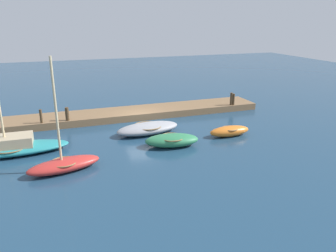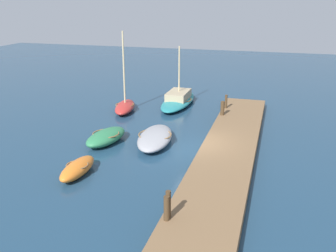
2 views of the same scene
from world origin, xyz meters
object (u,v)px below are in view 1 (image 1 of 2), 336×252
object	(u,v)px
motorboat_grey	(148,128)
rowboat_green	(172,140)
rowboat_red	(64,164)
sailboat_teal	(10,147)
mooring_post_east	(41,116)
mooring_post_west	(233,99)
mooring_post_mid_west	(231,99)
mooring_post_mid_east	(67,114)
dinghy_orange	(230,131)

from	to	relation	value
motorboat_grey	rowboat_green	size ratio (longest dim) A/B	1.31
motorboat_grey	rowboat_red	size ratio (longest dim) A/B	0.78
rowboat_green	sailboat_teal	bearing A→B (deg)	-1.71
sailboat_teal	mooring_post_east	xyz separation A→B (m)	(-1.71, -4.00, 0.59)
motorboat_grey	mooring_post_west	xyz separation A→B (m)	(-8.44, -3.17, 0.64)
motorboat_grey	mooring_post_mid_west	size ratio (longest dim) A/B	4.34
rowboat_red	mooring_post_mid_east	distance (m)	7.44
rowboat_green	mooring_post_west	size ratio (longest dim) A/B	3.67
rowboat_green	mooring_post_mid_west	world-z (taller)	mooring_post_mid_west
motorboat_grey	mooring_post_west	distance (m)	9.04
rowboat_green	mooring_post_mid_west	xyz separation A→B (m)	(-7.51, -5.96, 0.67)
sailboat_teal	rowboat_green	bearing A→B (deg)	168.57
motorboat_grey	mooring_post_mid_east	xyz separation A→B (m)	(5.10, -3.17, 0.63)
dinghy_orange	rowboat_green	size ratio (longest dim) A/B	0.81
rowboat_green	mooring_post_mid_west	distance (m)	9.61
dinghy_orange	mooring_post_mid_west	xyz separation A→B (m)	(-3.21, -5.49, 0.71)
mooring_post_west	mooring_post_mid_east	distance (m)	13.54
motorboat_grey	dinghy_orange	xyz separation A→B (m)	(-5.02, 2.31, -0.02)
motorboat_grey	mooring_post_mid_east	distance (m)	6.04
motorboat_grey	rowboat_green	distance (m)	2.88
rowboat_red	rowboat_green	size ratio (longest dim) A/B	1.67
dinghy_orange	rowboat_red	bearing A→B (deg)	10.22
mooring_post_mid_east	rowboat_red	bearing A→B (deg)	85.24
sailboat_teal	rowboat_red	world-z (taller)	rowboat_red
motorboat_grey	sailboat_teal	bearing A→B (deg)	-1.52
motorboat_grey	mooring_post_mid_east	bearing A→B (deg)	-38.95
mooring_post_mid_west	mooring_post_east	distance (m)	15.09
mooring_post_west	mooring_post_mid_west	world-z (taller)	mooring_post_mid_west
motorboat_grey	mooring_post_west	bearing A→B (deg)	-166.46
sailboat_teal	mooring_post_west	size ratio (longest dim) A/B	6.82
rowboat_green	mooring_post_east	xyz separation A→B (m)	(7.59, -5.96, 0.62)
motorboat_grey	mooring_post_east	size ratio (longest dim) A/B	4.74
sailboat_teal	rowboat_green	size ratio (longest dim) A/B	1.86
rowboat_green	mooring_post_east	distance (m)	9.67
dinghy_orange	rowboat_red	world-z (taller)	rowboat_red
dinghy_orange	mooring_post_west	bearing A→B (deg)	-121.76
sailboat_teal	mooring_post_mid_west	xyz separation A→B (m)	(-16.81, -4.00, 0.64)
sailboat_teal	mooring_post_east	size ratio (longest dim) A/B	6.71
mooring_post_mid_west	rowboat_red	bearing A→B (deg)	27.90
sailboat_teal	dinghy_orange	xyz separation A→B (m)	(-13.59, 1.48, -0.08)
dinghy_orange	mooring_post_mid_east	bearing A→B (deg)	-28.28
mooring_post_east	mooring_post_mid_west	bearing A→B (deg)	180.00
rowboat_green	mooring_post_mid_east	size ratio (longest dim) A/B	3.69
mooring_post_east	dinghy_orange	bearing A→B (deg)	155.22
rowboat_green	mooring_post_west	xyz separation A→B (m)	(-7.72, -5.96, 0.61)
mooring_post_east	rowboat_green	bearing A→B (deg)	141.86
motorboat_grey	mooring_post_mid_west	xyz separation A→B (m)	(-8.24, -3.17, 0.69)
dinghy_orange	mooring_post_east	bearing A→B (deg)	-24.60
motorboat_grey	rowboat_red	distance (m)	7.10
motorboat_grey	mooring_post_east	distance (m)	7.58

